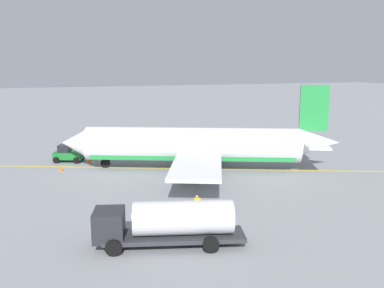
# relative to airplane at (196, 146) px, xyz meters

# --- Properties ---
(ground_plane) EXTENTS (400.00, 400.00, 0.00)m
(ground_plane) POSITION_rel_airplane_xyz_m (0.42, -0.19, -2.78)
(ground_plane) COLOR gray
(airplane) EXTENTS (31.37, 28.34, 9.93)m
(airplane) POSITION_rel_airplane_xyz_m (0.00, 0.00, 0.00)
(airplane) COLOR white
(airplane) RESTS_ON ground
(fuel_tanker) EXTENTS (10.41, 5.13, 3.15)m
(fuel_tanker) POSITION_rel_airplane_xyz_m (9.49, 19.80, -1.06)
(fuel_tanker) COLOR #2D2D33
(fuel_tanker) RESTS_ON ground
(pushback_tug) EXTENTS (4.10, 3.49, 2.20)m
(pushback_tug) POSITION_rel_airplane_xyz_m (13.92, -9.20, -1.78)
(pushback_tug) COLOR #196B28
(pushback_tug) RESTS_ON ground
(refueling_worker) EXTENTS (0.56, 0.42, 1.71)m
(refueling_worker) POSITION_rel_airplane_xyz_m (5.53, 14.87, -1.96)
(refueling_worker) COLOR navy
(refueling_worker) RESTS_ON ground
(safety_cone_nose) EXTENTS (0.61, 0.61, 0.68)m
(safety_cone_nose) POSITION_rel_airplane_xyz_m (11.56, -7.43, -2.44)
(safety_cone_nose) COLOR #F2590F
(safety_cone_nose) RESTS_ON ground
(safety_cone_wingtip) EXTENTS (0.56, 0.56, 0.62)m
(safety_cone_wingtip) POSITION_rel_airplane_xyz_m (15.13, -4.37, -2.47)
(safety_cone_wingtip) COLOR #F2590F
(safety_cone_wingtip) RESTS_ON ground
(taxi_line_marking) EXTENTS (68.00, 30.05, 0.01)m
(taxi_line_marking) POSITION_rel_airplane_xyz_m (0.42, -0.19, -2.78)
(taxi_line_marking) COLOR yellow
(taxi_line_marking) RESTS_ON ground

